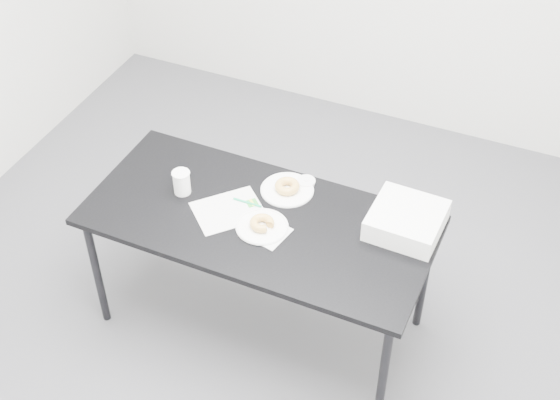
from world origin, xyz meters
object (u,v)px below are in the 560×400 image
at_px(bakery_box, 406,220).
at_px(pen, 247,202).
at_px(donut_far, 287,186).
at_px(plate_near, 262,227).
at_px(table, 259,227).
at_px(donut_near, 262,223).
at_px(coffee_cup, 182,182).
at_px(scorecard, 228,210).
at_px(plate_far, 287,190).

bearing_deg(bakery_box, pen, -167.75).
bearing_deg(pen, donut_far, 50.34).
relative_size(plate_near, donut_far, 2.00).
xyz_separation_m(table, donut_near, (0.04, -0.05, 0.08)).
relative_size(coffee_cup, bakery_box, 0.38).
relative_size(table, coffee_cup, 13.35).
relative_size(scorecard, donut_near, 2.75).
xyz_separation_m(plate_far, coffee_cup, (-0.46, -0.21, 0.06)).
bearing_deg(plate_far, coffee_cup, -155.33).
relative_size(table, donut_far, 13.51).
height_order(scorecard, pen, pen).
bearing_deg(donut_near, scorecard, 167.65).
height_order(table, coffee_cup, coffee_cup).
bearing_deg(scorecard, plate_near, 30.90).
xyz_separation_m(pen, coffee_cup, (-0.32, -0.05, 0.05)).
bearing_deg(coffee_cup, bakery_box, 9.67).
height_order(donut_far, bakery_box, bakery_box).
relative_size(plate_near, plate_far, 0.94).
distance_m(table, plate_near, 0.09).
xyz_separation_m(donut_near, coffee_cup, (-0.45, 0.07, 0.03)).
distance_m(pen, plate_near, 0.18).
bearing_deg(donut_far, table, -101.09).
bearing_deg(coffee_cup, plate_near, -9.20).
bearing_deg(bakery_box, plate_far, 179.18).
height_order(coffee_cup, bakery_box, coffee_cup).
relative_size(donut_near, coffee_cup, 0.93).
distance_m(donut_near, plate_far, 0.28).
distance_m(scorecard, donut_far, 0.31).
xyz_separation_m(scorecard, donut_far, (0.20, 0.24, 0.03)).
height_order(scorecard, coffee_cup, coffee_cup).
height_order(donut_near, coffee_cup, coffee_cup).
xyz_separation_m(scorecard, donut_near, (0.19, -0.04, 0.03)).
distance_m(plate_far, donut_far, 0.02).
relative_size(donut_far, coffee_cup, 0.99).
relative_size(donut_near, donut_far, 0.94).
xyz_separation_m(coffee_cup, bakery_box, (1.06, 0.18, -0.01)).
bearing_deg(plate_near, coffee_cup, 170.80).
relative_size(table, plate_far, 6.34).
distance_m(scorecard, bakery_box, 0.83).
xyz_separation_m(donut_near, bakery_box, (0.60, 0.25, 0.02)).
relative_size(scorecard, donut_far, 2.59).
xyz_separation_m(table, bakery_box, (0.64, 0.20, 0.11)).
bearing_deg(donut_near, bakery_box, 22.78).
height_order(pen, donut_far, donut_far).
bearing_deg(donut_near, pen, 137.28).
bearing_deg(table, bakery_box, 18.16).
relative_size(pen, bakery_box, 0.46).
xyz_separation_m(donut_near, donut_far, (0.00, 0.28, -0.00)).
bearing_deg(bakery_box, plate_near, -155.17).
xyz_separation_m(pen, donut_far, (0.14, 0.16, 0.02)).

